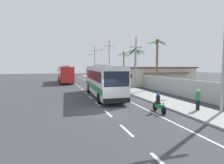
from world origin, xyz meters
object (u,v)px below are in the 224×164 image
at_px(pedestrian_midwalk, 122,81).
at_px(utility_pole_far, 109,59).
at_px(utility_pole_mid, 136,62).
at_px(coach_bus_foreground, 103,79).
at_px(pedestrian_near_kerb, 198,99).
at_px(motorcycle_beside_bus, 159,104).
at_px(palm_nearest, 135,59).
at_px(utility_pole_distant, 95,61).
at_px(roadside_building, 156,76).
at_px(palm_second, 157,56).
at_px(coach_bus_far_lane, 65,74).
at_px(palm_third, 124,60).

distance_m(pedestrian_midwalk, utility_pole_far, 14.55).
relative_size(pedestrian_midwalk, utility_pole_mid, 0.21).
relative_size(coach_bus_foreground, pedestrian_near_kerb, 7.35).
height_order(motorcycle_beside_bus, palm_nearest, palm_nearest).
distance_m(coach_bus_foreground, palm_nearest, 12.71).
xyz_separation_m(pedestrian_near_kerb, palm_nearest, (2.91, 18.65, 3.82)).
bearing_deg(palm_nearest, motorcycle_beside_bus, -108.46).
relative_size(utility_pole_distant, roadside_building, 0.75).
xyz_separation_m(utility_pole_mid, roadside_building, (6.64, 5.16, -2.49)).
height_order(utility_pole_distant, palm_nearest, utility_pole_distant).
height_order(coach_bus_foreground, palm_second, palm_second).
bearing_deg(coach_bus_far_lane, palm_third, -9.76).
distance_m(coach_bus_foreground, roadside_building, 17.49).
height_order(coach_bus_foreground, palm_third, palm_third).
bearing_deg(roadside_building, palm_second, -119.01).
bearing_deg(motorcycle_beside_bus, utility_pole_far, 81.31).
relative_size(pedestrian_near_kerb, utility_pole_far, 0.17).
bearing_deg(palm_third, utility_pole_mid, -101.29).
xyz_separation_m(utility_pole_far, palm_nearest, (1.25, -13.07, -0.41)).
xyz_separation_m(pedestrian_near_kerb, roadside_building, (8.13, 20.52, 0.73)).
xyz_separation_m(coach_bus_foreground, pedestrian_near_kerb, (5.44, -9.49, -1.01)).
height_order(coach_bus_far_lane, motorcycle_beside_bus, coach_bus_far_lane).
relative_size(coach_bus_foreground, palm_second, 1.59).
bearing_deg(utility_pole_mid, pedestrian_midwalk, 118.91).
bearing_deg(motorcycle_beside_bus, palm_second, 60.22).
bearing_deg(utility_pole_far, pedestrian_midwalk, -96.48).
bearing_deg(utility_pole_far, palm_nearest, -84.56).
height_order(coach_bus_foreground, coach_bus_far_lane, coach_bus_foreground).
bearing_deg(pedestrian_midwalk, coach_bus_far_lane, 52.56).
height_order(motorcycle_beside_bus, utility_pole_far, utility_pole_far).
bearing_deg(utility_pole_distant, utility_pole_mid, -89.80).
bearing_deg(utility_pole_far, utility_pole_mid, -90.61).
xyz_separation_m(utility_pole_mid, palm_third, (2.34, 11.73, 0.72)).
distance_m(palm_second, palm_third, 13.81).
xyz_separation_m(motorcycle_beside_bus, palm_third, (6.90, 26.37, 4.33)).
distance_m(palm_third, roadside_building, 8.48).
xyz_separation_m(utility_pole_mid, utility_pole_far, (0.17, 16.36, 1.00)).
distance_m(utility_pole_distant, roadside_building, 28.62).
bearing_deg(pedestrian_midwalk, palm_third, -7.84).
xyz_separation_m(pedestrian_midwalk, palm_second, (4.02, -4.61, 4.14)).
bearing_deg(pedestrian_near_kerb, coach_bus_far_lane, 146.22).
xyz_separation_m(motorcycle_beside_bus, roadside_building, (11.20, 19.80, 1.12)).
xyz_separation_m(coach_bus_far_lane, motorcycle_beside_bus, (5.82, -28.56, -1.32)).
distance_m(coach_bus_foreground, palm_third, 20.10).
height_order(coach_bus_foreground, pedestrian_midwalk, coach_bus_foreground).
distance_m(coach_bus_far_lane, pedestrian_midwalk, 14.54).
bearing_deg(motorcycle_beside_bus, pedestrian_midwalk, 79.55).
bearing_deg(pedestrian_near_kerb, utility_pole_mid, 123.78).
relative_size(pedestrian_near_kerb, palm_second, 0.22).
relative_size(utility_pole_far, roadside_building, 0.71).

